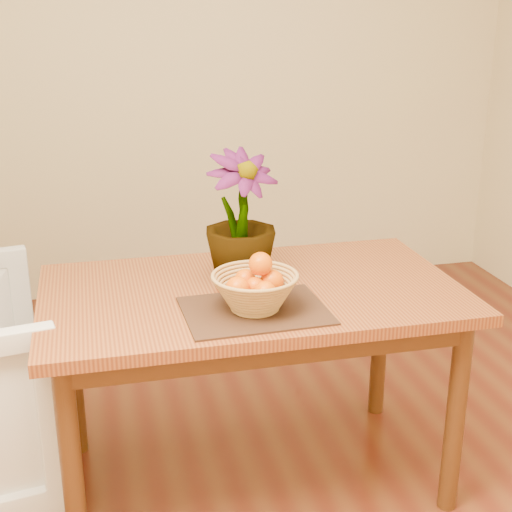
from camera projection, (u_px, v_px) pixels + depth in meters
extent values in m
cube|color=beige|center=(173.00, 63.00, 3.99)|extent=(4.00, 0.02, 2.70)
cube|color=brown|center=(252.00, 294.00, 2.40)|extent=(1.40, 0.80, 0.04)
cube|color=#43250F|center=(252.00, 310.00, 2.42)|extent=(1.28, 0.68, 0.08)
cylinder|color=#43250F|center=(72.00, 470.00, 2.09)|extent=(0.06, 0.06, 0.71)
cylinder|color=#43250F|center=(456.00, 417.00, 2.37)|extent=(0.06, 0.06, 0.71)
cylinder|color=#43250F|center=(73.00, 369.00, 2.68)|extent=(0.06, 0.06, 0.71)
cylinder|color=#43250F|center=(380.00, 336.00, 2.95)|extent=(0.06, 0.06, 0.71)
cube|color=#391D14|center=(255.00, 311.00, 2.21)|extent=(0.45, 0.34, 0.01)
cylinder|color=#A57F45|center=(255.00, 308.00, 2.20)|extent=(0.14, 0.14, 0.01)
sphere|color=#D05103|center=(255.00, 287.00, 2.18)|extent=(0.06, 0.06, 0.06)
sphere|color=#D05103|center=(272.00, 281.00, 2.21)|extent=(0.07, 0.07, 0.07)
sphere|color=#D05103|center=(245.00, 280.00, 2.23)|extent=(0.07, 0.07, 0.07)
sphere|color=#D05103|center=(238.00, 288.00, 2.15)|extent=(0.07, 0.07, 0.07)
sphere|color=#D05103|center=(265.00, 292.00, 2.13)|extent=(0.07, 0.07, 0.07)
sphere|color=#D05103|center=(261.00, 264.00, 2.18)|extent=(0.07, 0.07, 0.07)
imported|color=#184213|center=(240.00, 217.00, 2.40)|extent=(0.32, 0.32, 0.45)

